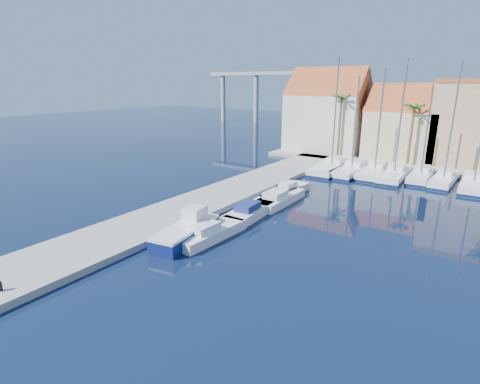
# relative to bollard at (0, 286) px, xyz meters

# --- Properties ---
(ground) EXTENTS (260.00, 260.00, 0.00)m
(ground) POSITION_rel_bollard_xyz_m (7.43, 5.26, -0.78)
(ground) COLOR black
(ground) RESTS_ON ground
(quay_west) EXTENTS (6.00, 77.00, 0.50)m
(quay_west) POSITION_rel_bollard_xyz_m (-1.57, 18.76, -0.53)
(quay_west) COLOR gray
(quay_west) RESTS_ON ground
(shore_north) EXTENTS (54.00, 16.00, 0.50)m
(shore_north) POSITION_rel_bollard_xyz_m (17.43, 53.26, -0.53)
(shore_north) COLOR gray
(shore_north) RESTS_ON ground
(bollard) EXTENTS (0.22, 0.22, 0.56)m
(bollard) POSITION_rel_bollard_xyz_m (0.00, 0.00, 0.00)
(bollard) COLOR black
(bollard) RESTS_ON quay_west
(fishing_boat) EXTENTS (3.18, 6.74, 2.27)m
(fishing_boat) POSITION_rel_bollard_xyz_m (2.88, 11.94, -0.03)
(fishing_boat) COLOR navy
(fishing_boat) RESTS_ON ground
(motorboat_west_0) EXTENTS (2.38, 6.55, 1.40)m
(motorboat_west_0) POSITION_rel_bollard_xyz_m (4.19, 12.98, -0.27)
(motorboat_west_0) COLOR white
(motorboat_west_0) RESTS_ON ground
(motorboat_west_1) EXTENTS (2.53, 6.74, 1.40)m
(motorboat_west_1) POSITION_rel_bollard_xyz_m (4.04, 19.00, -0.27)
(motorboat_west_1) COLOR white
(motorboat_west_1) RESTS_ON ground
(motorboat_west_2) EXTENTS (2.27, 7.08, 1.40)m
(motorboat_west_2) POSITION_rel_bollard_xyz_m (4.27, 23.66, -0.27)
(motorboat_west_2) COLOR white
(motorboat_west_2) RESTS_ON ground
(motorboat_west_3) EXTENTS (2.07, 5.60, 1.40)m
(motorboat_west_3) POSITION_rel_bollard_xyz_m (3.69, 27.25, -0.27)
(motorboat_west_3) COLOR white
(motorboat_west_3) RESTS_ON ground
(sailboat_0) EXTENTS (3.51, 11.85, 14.59)m
(sailboat_0) POSITION_rel_bollard_xyz_m (3.27, 40.82, -0.19)
(sailboat_0) COLOR white
(sailboat_0) RESTS_ON ground
(sailboat_1) EXTENTS (3.08, 10.83, 12.27)m
(sailboat_1) POSITION_rel_bollard_xyz_m (6.05, 40.83, -0.21)
(sailboat_1) COLOR white
(sailboat_1) RESTS_ON ground
(sailboat_2) EXTENTS (2.63, 9.78, 13.12)m
(sailboat_2) POSITION_rel_bollard_xyz_m (8.89, 41.15, -0.18)
(sailboat_2) COLOR white
(sailboat_2) RESTS_ON ground
(sailboat_3) EXTENTS (2.98, 9.98, 14.18)m
(sailboat_3) POSITION_rel_bollard_xyz_m (11.29, 40.96, -0.17)
(sailboat_3) COLOR white
(sailboat_3) RESTS_ON ground
(sailboat_4) EXTENTS (2.47, 8.53, 11.30)m
(sailboat_4) POSITION_rel_bollard_xyz_m (14.15, 41.90, -0.18)
(sailboat_4) COLOR white
(sailboat_4) RESTS_ON ground
(sailboat_5) EXTENTS (2.55, 8.40, 13.79)m
(sailboat_5) POSITION_rel_bollard_xyz_m (16.74, 41.36, -0.13)
(sailboat_5) COLOR white
(sailboat_5) RESTS_ON ground
(sailboat_6) EXTENTS (2.54, 9.39, 12.28)m
(sailboat_6) POSITION_rel_bollard_xyz_m (19.74, 41.18, -0.19)
(sailboat_6) COLOR white
(sailboat_6) RESTS_ON ground
(building_0) EXTENTS (12.30, 9.00, 13.50)m
(building_0) POSITION_rel_bollard_xyz_m (-2.57, 52.26, 5.75)
(building_0) COLOR beige
(building_0) RESTS_ON shore_north
(building_1) EXTENTS (10.30, 8.00, 11.00)m
(building_1) POSITION_rel_bollard_xyz_m (9.43, 52.26, 4.52)
(building_1) COLOR tan
(building_1) RESTS_ON shore_north
(palm_0) EXTENTS (2.60, 2.60, 10.15)m
(palm_0) POSITION_rel_bollard_xyz_m (1.43, 47.26, 8.30)
(palm_0) COLOR brown
(palm_0) RESTS_ON shore_north
(palm_1) EXTENTS (2.60, 2.60, 9.15)m
(palm_1) POSITION_rel_bollard_xyz_m (11.43, 47.26, 7.36)
(palm_1) COLOR brown
(palm_1) RESTS_ON shore_north
(viaduct) EXTENTS (48.00, 2.20, 14.45)m
(viaduct) POSITION_rel_bollard_xyz_m (-31.64, 87.26, 9.47)
(viaduct) COLOR #9E9E99
(viaduct) RESTS_ON ground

